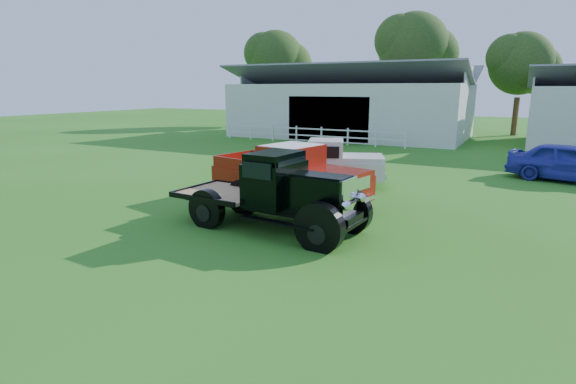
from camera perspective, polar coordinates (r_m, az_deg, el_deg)
The scene contains 10 objects.
ground at distance 11.89m, azimuth -3.57°, elevation -5.99°, with size 120.00×120.00×0.00m, color #296B14.
shed_left at distance 37.86m, azimuth 8.03°, elevation 11.28°, with size 18.80×10.20×5.60m, color silver, non-canonical shape.
fence_rail at distance 32.84m, azimuth 2.65°, elevation 7.29°, with size 14.20×0.16×1.20m, color white, non-canonical shape.
tree_a at distance 48.84m, azimuth -1.56°, elevation 14.63°, with size 6.30×6.30×10.50m, color black, non-canonical shape.
tree_b at distance 44.73m, azimuth 15.53°, elevation 14.97°, with size 6.90×6.90×11.50m, color black, non-canonical shape.
tree_c at distance 42.60m, azimuth 27.28°, elevation 12.47°, with size 5.40×5.40×9.00m, color black, non-canonical shape.
vintage_flatbed at distance 12.47m, azimuth -2.07°, elevation 0.15°, with size 5.52×2.18×2.18m, color black, non-canonical shape.
red_pickup at distance 15.17m, azimuth 0.10°, elevation 2.26°, with size 5.68×2.18×2.07m, color maroon, non-canonical shape.
white_pickup at distance 18.30m, azimuth 4.50°, elevation 3.68°, with size 4.97×1.93×1.83m, color silver, non-canonical shape.
misc_car_blue at distance 22.39m, azimuth 32.21°, elevation 3.18°, with size 1.93×4.80×1.64m, color #292DA1.
Camera 1 is at (5.88, -9.58, 3.87)m, focal length 28.00 mm.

